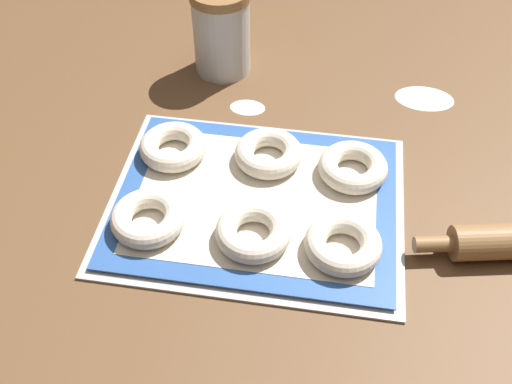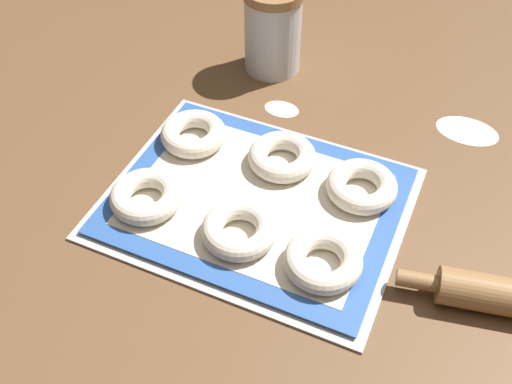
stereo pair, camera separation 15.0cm
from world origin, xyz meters
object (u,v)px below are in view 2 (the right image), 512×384
baking_tray (256,202)px  bagel_back_right (362,186)px  bagel_front_left (146,196)px  bagel_back_left (193,134)px  flour_canister (273,29)px  bagel_front_right (323,260)px  bagel_back_center (282,157)px  bagel_front_center (239,230)px

baking_tray → bagel_back_right: (0.13, 0.07, 0.02)m
bagel_front_left → baking_tray: bearing=27.2°
baking_tray → bagel_back_right: size_ratio=4.12×
bagel_back_left → flour_canister: flour_canister is taller
bagel_front_right → bagel_back_center: size_ratio=1.00×
flour_canister → baking_tray: bearing=-70.9°
bagel_front_left → bagel_back_left: same height
bagel_front_center → bagel_back_left: size_ratio=1.00×
bagel_front_right → baking_tray: bearing=149.7°
bagel_back_left → flour_canister: bearing=83.4°
bagel_back_left → bagel_back_center: (0.14, 0.01, 0.00)m
bagel_front_left → bagel_front_center: (0.14, -0.00, 0.00)m
bagel_back_left → flour_canister: (0.03, 0.24, 0.05)m
bagel_back_right → flour_canister: (-0.24, 0.25, 0.05)m
bagel_front_right → bagel_back_center: 0.20m
bagel_front_center → bagel_back_center: bearing=90.5°
bagel_front_left → flour_canister: 0.39m
bagel_back_right → baking_tray: bearing=-151.7°
bagel_front_left → bagel_back_left: (-0.00, 0.14, 0.00)m
bagel_back_left → bagel_back_right: 0.27m
bagel_front_center → bagel_front_right: (0.12, -0.00, 0.00)m
bagel_front_left → bagel_front_center: size_ratio=1.00×
baking_tray → bagel_back_right: bagel_back_right is taller
baking_tray → bagel_back_left: bearing=152.2°
baking_tray → bagel_front_left: bearing=-152.8°
bagel_front_left → flour_canister: size_ratio=0.66×
baking_tray → bagel_back_left: (-0.14, 0.07, 0.02)m
baking_tray → bagel_front_right: bearing=-30.3°
baking_tray → bagel_back_left: size_ratio=4.12×
baking_tray → bagel_back_left: 0.16m
bagel_front_right → bagel_back_right: 0.14m
bagel_front_left → flour_canister: flour_canister is taller
bagel_front_left → bagel_front_center: bearing=-0.6°
baking_tray → bagel_back_left: bagel_back_left is taller
bagel_front_left → bagel_back_center: 0.21m
bagel_front_center → bagel_back_left: (-0.15, 0.14, 0.00)m
bagel_front_center → bagel_back_right: same height
baking_tray → bagel_front_right: 0.15m
bagel_back_left → bagel_back_right: same height
baking_tray → bagel_front_center: 0.07m
bagel_front_right → flour_canister: 0.46m
flour_canister → bagel_back_left: bearing=-96.6°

